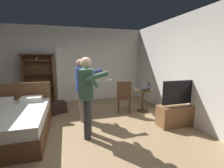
% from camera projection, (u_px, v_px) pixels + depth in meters
% --- Properties ---
extents(ground_plane, '(6.33, 6.33, 0.00)m').
position_uv_depth(ground_plane, '(87.00, 134.00, 3.51)').
color(ground_plane, '#997A56').
extents(wall_back, '(5.43, 0.12, 2.79)m').
position_uv_depth(wall_back, '(76.00, 65.00, 6.05)').
color(wall_back, silver).
rests_on(wall_back, ground_plane).
extents(wall_right, '(0.12, 5.99, 2.79)m').
position_uv_depth(wall_right, '(190.00, 69.00, 4.01)').
color(wall_right, silver).
rests_on(wall_right, ground_plane).
extents(doorway_frame, '(0.93, 0.08, 2.13)m').
position_uv_depth(doorway_frame, '(69.00, 70.00, 5.94)').
color(doorway_frame, white).
rests_on(doorway_frame, ground_plane).
extents(bed, '(1.58, 2.08, 1.02)m').
position_uv_depth(bed, '(9.00, 122.00, 3.42)').
color(bed, brown).
rests_on(bed, ground_plane).
extents(bookshelf, '(1.04, 0.32, 1.81)m').
position_uv_depth(bookshelf, '(39.00, 78.00, 5.55)').
color(bookshelf, brown).
rests_on(bookshelf, ground_plane).
extents(tv_flatscreen, '(1.08, 0.40, 1.14)m').
position_uv_depth(tv_flatscreen, '(179.00, 112.00, 3.97)').
color(tv_flatscreen, brown).
rests_on(tv_flatscreen, ground_plane).
extents(side_table, '(0.59, 0.59, 0.70)m').
position_uv_depth(side_table, '(143.00, 97.00, 4.95)').
color(side_table, '#4C331E').
rests_on(side_table, ground_plane).
extents(laptop, '(0.33, 0.34, 0.16)m').
position_uv_depth(laptop, '(143.00, 88.00, 4.85)').
color(laptop, black).
rests_on(laptop, side_table).
extents(bottle_on_table, '(0.06, 0.06, 0.30)m').
position_uv_depth(bottle_on_table, '(149.00, 86.00, 4.85)').
color(bottle_on_table, '#302A29').
rests_on(bottle_on_table, side_table).
extents(wooden_chair, '(0.55, 0.55, 0.99)m').
position_uv_depth(wooden_chair, '(124.00, 96.00, 4.78)').
color(wooden_chair, '#4C331E').
rests_on(wooden_chair, ground_plane).
extents(person_blue_shirt, '(0.61, 0.70, 1.70)m').
position_uv_depth(person_blue_shirt, '(87.00, 92.00, 3.30)').
color(person_blue_shirt, '#333338').
rests_on(person_blue_shirt, ground_plane).
extents(person_striped_shirt, '(0.72, 0.59, 1.65)m').
position_uv_depth(person_striped_shirt, '(82.00, 85.00, 4.17)').
color(person_striped_shirt, gray).
rests_on(person_striped_shirt, ground_plane).
extents(suitcase_dark, '(0.71, 0.55, 0.33)m').
position_uv_depth(suitcase_dark, '(55.00, 108.00, 4.86)').
color(suitcase_dark, black).
rests_on(suitcase_dark, ground_plane).
extents(suitcase_small, '(0.53, 0.41, 0.33)m').
position_uv_depth(suitcase_small, '(48.00, 110.00, 4.64)').
color(suitcase_small, black).
rests_on(suitcase_small, ground_plane).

